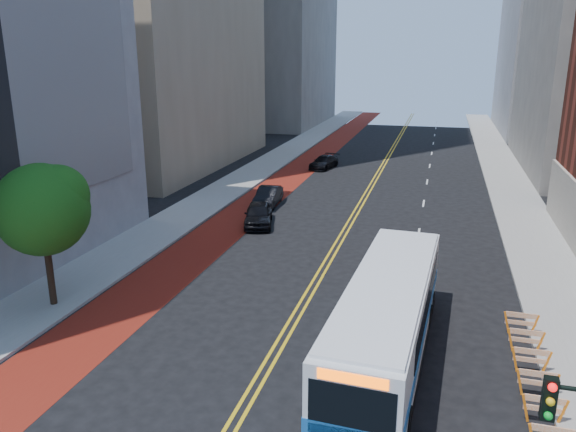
% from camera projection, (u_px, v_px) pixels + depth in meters
% --- Properties ---
extents(ground, '(160.00, 160.00, 0.00)m').
position_uv_depth(ground, '(234.00, 424.00, 18.10)').
color(ground, black).
rests_on(ground, ground).
extents(sidewalk_left, '(4.00, 140.00, 0.15)m').
position_uv_depth(sidewalk_left, '(226.00, 189.00, 48.90)').
color(sidewalk_left, gray).
rests_on(sidewalk_left, ground).
extents(sidewalk_right, '(4.00, 140.00, 0.15)m').
position_uv_depth(sidewalk_right, '(520.00, 209.00, 42.80)').
color(sidewalk_right, gray).
rests_on(sidewalk_right, ground).
extents(bus_lane_paint, '(3.60, 140.00, 0.01)m').
position_uv_depth(bus_lane_paint, '(269.00, 193.00, 47.93)').
color(bus_lane_paint, maroon).
rests_on(bus_lane_paint, ground).
extents(center_line_inner, '(0.14, 140.00, 0.01)m').
position_uv_depth(center_line_inner, '(361.00, 199.00, 45.92)').
color(center_line_inner, gold).
rests_on(center_line_inner, ground).
extents(center_line_outer, '(0.14, 140.00, 0.01)m').
position_uv_depth(center_line_outer, '(366.00, 199.00, 45.83)').
color(center_line_outer, gold).
rests_on(center_line_outer, ground).
extents(lane_dashes, '(0.14, 98.20, 0.01)m').
position_uv_depth(lane_dashes, '(427.00, 182.00, 52.06)').
color(lane_dashes, silver).
rests_on(lane_dashes, ground).
extents(construction_barriers, '(1.42, 10.91, 1.00)m').
position_uv_depth(construction_barriers, '(541.00, 392.00, 18.64)').
color(construction_barriers, orange).
rests_on(construction_barriers, ground).
extents(street_tree, '(4.20, 4.20, 6.70)m').
position_uv_depth(street_tree, '(43.00, 206.00, 25.17)').
color(street_tree, black).
rests_on(street_tree, sidewalk_left).
extents(transit_bus, '(3.49, 12.94, 3.52)m').
position_uv_depth(transit_bus, '(387.00, 319.00, 21.22)').
color(transit_bus, silver).
rests_on(transit_bus, ground).
extents(car_a, '(2.98, 4.89, 1.56)m').
position_uv_depth(car_a, '(258.00, 214.00, 38.83)').
color(car_a, black).
rests_on(car_a, ground).
extents(car_b, '(1.85, 4.53, 1.46)m').
position_uv_depth(car_b, '(268.00, 196.00, 43.85)').
color(car_b, black).
rests_on(car_b, ground).
extents(car_c, '(2.78, 4.79, 1.31)m').
position_uv_depth(car_c, '(324.00, 162.00, 58.02)').
color(car_c, black).
rests_on(car_c, ground).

